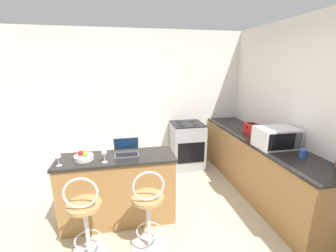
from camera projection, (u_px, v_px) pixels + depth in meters
name	position (u px, v px, depth m)	size (l,w,h in m)	color
ground_plane	(161.00, 246.00, 2.52)	(20.00, 20.00, 0.00)	#BCAD8E
wall_back	(141.00, 101.00, 4.34)	(12.00, 0.06, 2.60)	silver
wall_right	(334.00, 126.00, 2.56)	(0.06, 12.00, 2.60)	silver
breakfast_bar	(118.00, 189.00, 2.85)	(1.42, 0.50, 0.89)	#9E703D
counter_right	(257.00, 164.00, 3.56)	(0.61, 2.79, 0.89)	#9E703D
bar_stool_near	(86.00, 221.00, 2.26)	(0.40, 0.40, 0.98)	silver
bar_stool_far	(148.00, 213.00, 2.38)	(0.40, 0.40, 0.98)	silver
laptop	(126.00, 150.00, 2.82)	(0.31, 0.27, 0.20)	#47474C
microwave	(276.00, 137.00, 3.02)	(0.53, 0.36, 0.27)	silver
toaster	(252.00, 129.00, 3.61)	(0.19, 0.26, 0.17)	red
stove_range	(187.00, 145.00, 4.40)	(0.60, 0.59, 0.90)	#9EA3A8
fruit_bowl	(84.00, 157.00, 2.64)	(0.22, 0.22, 0.11)	silver
mug_blue	(303.00, 153.00, 2.70)	(0.10, 0.08, 0.10)	#2D51AD
wine_glass_short	(58.00, 157.00, 2.46)	(0.06, 0.06, 0.14)	silver
wine_glass_tall	(104.00, 153.00, 2.55)	(0.07, 0.07, 0.15)	silver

